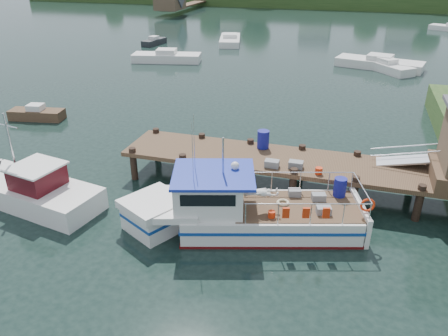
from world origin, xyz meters
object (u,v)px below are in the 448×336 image
(moored_d, at_px, (230,40))
(moored_c, at_px, (379,63))
(lobster_boat, at_px, (240,211))
(moored_b, at_px, (387,66))
(moored_e, at_px, (154,41))
(moored_rowboat, at_px, (37,114))
(moored_a, at_px, (167,57))
(dock, at_px, (410,155))
(work_boat, at_px, (27,188))

(moored_d, bearing_deg, moored_c, -9.49)
(lobster_boat, height_order, moored_b, lobster_boat)
(moored_d, bearing_deg, moored_e, -142.55)
(moored_rowboat, bearing_deg, moored_a, 105.96)
(lobster_boat, bearing_deg, moored_a, 102.24)
(moored_rowboat, bearing_deg, moored_c, 64.76)
(dock, xyz_separation_m, moored_d, (-17.35, 33.72, -1.82))
(lobster_boat, distance_m, moored_c, 30.21)
(moored_a, bearing_deg, moored_rowboat, -86.19)
(moored_a, relative_size, moored_b, 1.35)
(moored_b, distance_m, moored_d, 19.74)
(lobster_boat, xyz_separation_m, moored_e, (-19.59, 34.36, -0.46))
(moored_e, bearing_deg, moored_c, -10.57)
(moored_a, distance_m, moored_b, 20.92)
(work_boat, xyz_separation_m, moored_b, (15.59, 29.10, -0.19))
(work_boat, relative_size, moored_b, 1.46)
(lobster_boat, height_order, work_boat, lobster_boat)
(lobster_boat, height_order, moored_rowboat, lobster_boat)
(lobster_boat, xyz_separation_m, work_boat, (-9.30, -0.57, -0.20))
(moored_b, bearing_deg, moored_e, -178.47)
(dock, distance_m, moored_c, 25.78)
(dock, bearing_deg, work_boat, -163.67)
(work_boat, height_order, moored_c, work_boat)
(moored_a, height_order, moored_e, moored_a)
(work_boat, distance_m, moored_b, 33.01)
(moored_rowboat, bearing_deg, lobster_boat, -7.95)
(dock, bearing_deg, moored_e, 130.23)
(moored_b, relative_size, moored_e, 1.39)
(moored_rowboat, bearing_deg, work_boat, -34.00)
(moored_rowboat, distance_m, moored_b, 29.90)
(dock, distance_m, lobster_boat, 7.44)
(moored_rowboat, xyz_separation_m, moored_b, (22.09, 20.14, 0.06))
(moored_a, bearing_deg, moored_e, 130.42)
(moored_a, bearing_deg, dock, -39.53)
(moored_rowboat, height_order, moored_b, moored_b)
(work_boat, bearing_deg, lobster_boat, 13.78)
(work_boat, height_order, moored_rowboat, work_boat)
(work_boat, xyz_separation_m, moored_a, (-5.23, 27.00, -0.17))
(lobster_boat, distance_m, moored_d, 39.30)
(dock, relative_size, moored_rowboat, 4.62)
(lobster_boat, xyz_separation_m, moored_b, (6.29, 28.53, -0.39))
(moored_b, distance_m, moored_c, 1.30)
(work_boat, bearing_deg, moored_d, 103.12)
(lobster_boat, height_order, moored_e, lobster_boat)
(work_boat, height_order, moored_a, work_boat)
(moored_b, xyz_separation_m, moored_e, (-25.88, 5.83, -0.07))
(lobster_boat, relative_size, moored_e, 2.52)
(work_boat, bearing_deg, dock, 26.59)
(moored_c, bearing_deg, moored_d, 178.14)
(moored_c, bearing_deg, moored_rowboat, -111.73)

